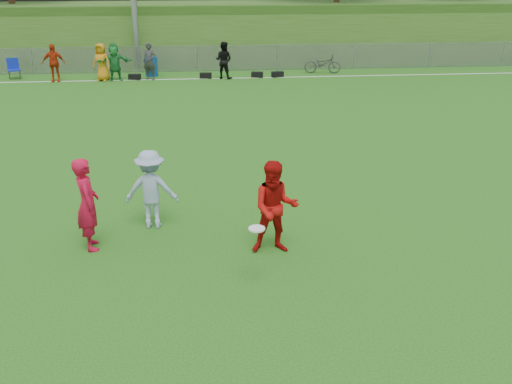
{
  "coord_description": "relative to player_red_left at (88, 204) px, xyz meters",
  "views": [
    {
      "loc": [
        0.04,
        -8.98,
        5.04
      ],
      "look_at": [
        0.99,
        0.5,
        1.21
      ],
      "focal_mm": 40.0,
      "sensor_mm": 36.0,
      "label": 1
    }
  ],
  "objects": [
    {
      "name": "berm",
      "position": [
        2.11,
        30.0,
        0.61
      ],
      "size": [
        120.0,
        18.0,
        3.0
      ],
      "primitive_type": "cube",
      "color": "#284914",
      "rests_on": "ground"
    },
    {
      "name": "player_red_center",
      "position": [
        3.45,
        -0.5,
        -0.01
      ],
      "size": [
        0.89,
        0.7,
        1.77
      ],
      "primitive_type": "imported",
      "rotation": [
        0.0,
        0.0,
        -0.04
      ],
      "color": "#AB0D0B",
      "rests_on": "ground"
    },
    {
      "name": "player_red_left",
      "position": [
        0.0,
        0.0,
        0.0
      ],
      "size": [
        0.58,
        0.74,
        1.79
      ],
      "primitive_type": "imported",
      "rotation": [
        0.0,
        0.0,
        1.82
      ],
      "color": "red",
      "rests_on": "ground"
    },
    {
      "name": "sideline_far",
      "position": [
        2.11,
        17.0,
        -0.89
      ],
      "size": [
        60.0,
        0.1,
        0.01
      ],
      "primitive_type": "cube",
      "color": "white",
      "rests_on": "ground"
    },
    {
      "name": "recycling_bin",
      "position": [
        -0.11,
        18.0,
        -0.44
      ],
      "size": [
        0.7,
        0.7,
        0.9
      ],
      "primitive_type": "cylinder",
      "rotation": [
        0.0,
        0.0,
        0.18
      ],
      "color": "#0D4292",
      "rests_on": "ground"
    },
    {
      "name": "ground",
      "position": [
        2.11,
        -1.0,
        -0.89
      ],
      "size": [
        120.0,
        120.0,
        0.0
      ],
      "primitive_type": "plane",
      "color": "#195812",
      "rests_on": "ground"
    },
    {
      "name": "gear_bags",
      "position": [
        3.11,
        17.1,
        -0.76
      ],
      "size": [
        7.31,
        0.37,
        0.26
      ],
      "color": "black",
      "rests_on": "ground"
    },
    {
      "name": "frisbee",
      "position": [
        2.98,
        -1.72,
        0.17
      ],
      "size": [
        0.27,
        0.27,
        0.03
      ],
      "color": "silver",
      "rests_on": "ground"
    },
    {
      "name": "bicycle",
      "position": [
        8.23,
        17.9,
        -0.43
      ],
      "size": [
        1.84,
        0.89,
        0.93
      ],
      "primitive_type": "imported",
      "rotation": [
        0.0,
        0.0,
        1.41
      ],
      "color": "#313134",
      "rests_on": "ground"
    },
    {
      "name": "player_blue",
      "position": [
        1.11,
        0.83,
        -0.08
      ],
      "size": [
        1.1,
        0.69,
        1.63
      ],
      "primitive_type": "imported",
      "rotation": [
        0.0,
        0.0,
        3.06
      ],
      "color": "#96ACD0",
      "rests_on": "ground"
    },
    {
      "name": "fence",
      "position": [
        2.11,
        19.0,
        -0.25
      ],
      "size": [
        58.0,
        0.06,
        1.3
      ],
      "color": "gray",
      "rests_on": "ground"
    },
    {
      "name": "camp_chair",
      "position": [
        -6.44,
        17.82,
        -0.61
      ],
      "size": [
        0.68,
        0.69,
        0.95
      ],
      "rotation": [
        0.0,
        0.0,
        0.36
      ],
      "color": "#1023B1",
      "rests_on": "ground"
    },
    {
      "name": "spectator_row",
      "position": [
        -0.99,
        17.0,
        -0.05
      ],
      "size": [
        8.75,
        0.93,
        1.69
      ],
      "color": "#BB2D0D",
      "rests_on": "ground"
    }
  ]
}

